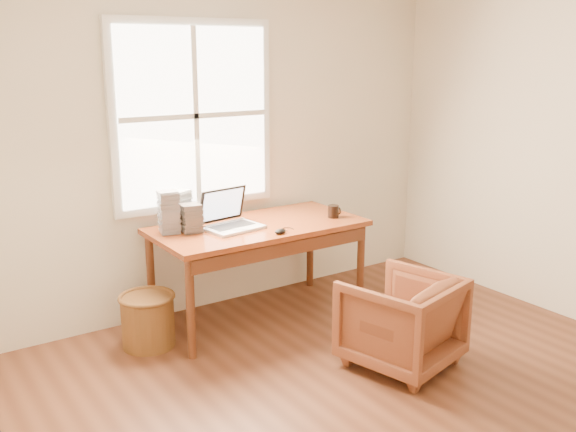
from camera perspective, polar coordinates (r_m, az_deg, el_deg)
name	(u,v)px	position (r m, az deg, el deg)	size (l,w,h in m)	color
room_shell	(415,188)	(3.45, 11.23, 2.42)	(4.04, 4.54, 2.64)	brown
desk	(258,227)	(4.86, -2.69, -0.97)	(1.60, 0.80, 0.04)	brown
armchair	(401,321)	(4.32, 10.01, -9.17)	(0.65, 0.67, 0.61)	brown
wicker_stool	(148,321)	(4.66, -12.34, -9.13)	(0.37, 0.37, 0.37)	brown
laptop	(234,209)	(4.69, -4.85, 0.65)	(0.42, 0.44, 0.31)	silver
mouse	(280,231)	(4.60, -0.69, -1.37)	(0.10, 0.06, 0.03)	black
coffee_mug	(333,211)	(5.05, 4.05, 0.41)	(0.09, 0.09, 0.10)	black
cd_stack_a	(180,209)	(4.81, -9.60, 0.66)	(0.14, 0.13, 0.28)	silver
cd_stack_b	(191,218)	(4.66, -8.58, -0.19)	(0.14, 0.12, 0.21)	#232328
cd_stack_c	(169,213)	(4.66, -10.56, 0.30)	(0.14, 0.12, 0.31)	#A2A2AF
cd_stack_d	(190,216)	(4.81, -8.73, -0.02)	(0.13, 0.11, 0.16)	silver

